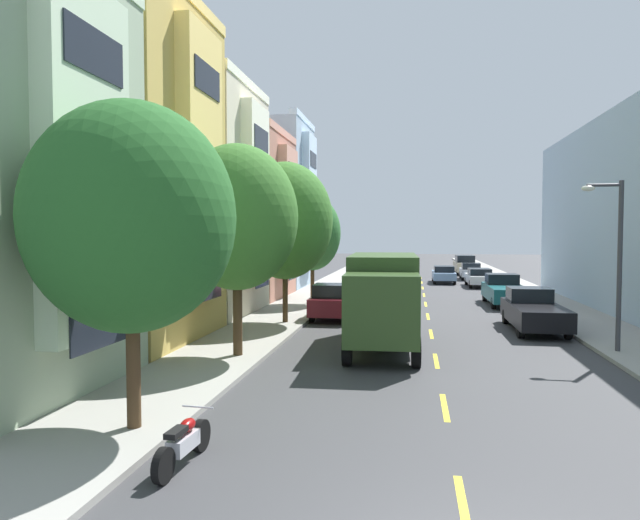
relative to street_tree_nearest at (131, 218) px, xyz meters
name	(u,v)px	position (x,y,z in m)	size (l,w,h in m)	color
ground_plane	(425,298)	(6.40, 25.85, -4.43)	(160.00, 160.00, 0.00)	#38383A
sidewalk_left	(309,299)	(-0.70, 23.85, -4.36)	(3.20, 120.00, 0.14)	#99968E
sidewalk_right	(550,303)	(13.50, 23.85, -4.36)	(3.20, 120.00, 0.14)	#99968E
lane_centerline_dashes	(427,310)	(6.40, 20.35, -4.43)	(0.14, 47.20, 0.01)	yellow
townhouse_second_mustard	(67,178)	(-7.35, 9.20, 1.79)	(10.92, 7.26, 12.84)	tan
townhouse_third_cream	(148,204)	(-7.72, 16.65, 1.18)	(11.65, 7.26, 11.62)	beige
townhouse_fourth_terracotta	(206,218)	(-7.42, 24.11, 0.64)	(11.07, 7.26, 10.54)	#B27560
townhouse_fifth_powder_blue	(238,207)	(-7.59, 31.57, 1.74)	(11.40, 7.26, 12.74)	#9EB7CC
street_tree_nearest	(131,218)	(0.00, 0.00, 0.00)	(4.22, 4.22, 6.64)	#47331E
street_tree_second	(237,217)	(0.00, 7.07, 0.20)	(3.97, 3.97, 6.87)	#47331E
street_tree_third	(285,221)	(0.00, 14.13, 0.25)	(4.28, 4.28, 7.16)	#47331E
street_tree_farthest	(312,233)	(0.00, 21.20, -0.29)	(3.22, 3.22, 6.13)	#47331E
street_lamp	(614,251)	(12.33, 9.73, -0.90)	(1.35, 0.28, 5.74)	#38383D
delivery_box_truck	(383,296)	(4.59, 9.70, -2.54)	(2.63, 7.33, 3.32)	#2D471E
parked_wagon_red	(374,267)	(1.91, 44.93, -3.63)	(1.96, 4.75, 1.50)	#AD1E1E
parked_wagon_navy	(364,279)	(2.17, 30.55, -3.63)	(1.92, 4.74, 1.50)	navy
parked_pickup_black	(534,311)	(10.72, 14.48, -3.60)	(2.01, 5.30, 1.73)	black
parked_pickup_teal	(505,291)	(10.87, 23.25, -3.60)	(2.05, 5.32, 1.73)	#195B60
parked_suv_champagne	(465,264)	(10.84, 48.32, -3.44)	(2.02, 4.83, 1.93)	tan
parked_hatchback_silver	(470,271)	(10.75, 41.59, -3.67)	(1.82, 4.04, 1.50)	#B2B5BA
parked_sedan_white	(479,277)	(10.71, 34.52, -3.68)	(1.85, 4.52, 1.43)	silver
parked_pickup_burgundy	(335,301)	(1.92, 16.73, -3.60)	(2.06, 5.32, 1.73)	maroon
moving_sky_sedan	(444,274)	(8.20, 37.67, -3.68)	(1.80, 4.50, 1.43)	#7A9EC6
parked_motorcycle	(183,443)	(1.65, -1.40, -4.02)	(0.62, 2.05, 0.90)	black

